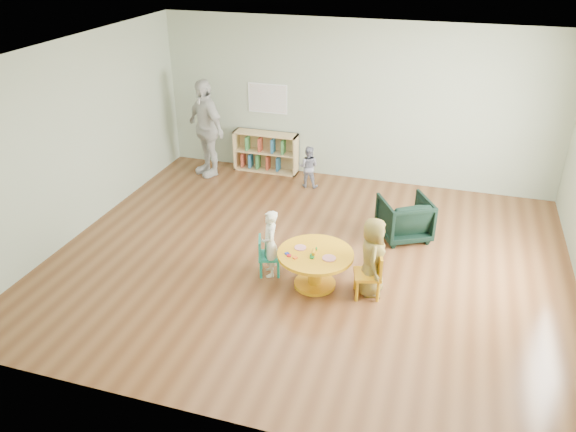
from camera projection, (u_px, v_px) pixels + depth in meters
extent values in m
plane|color=brown|center=(308.00, 259.00, 7.82)|extent=(7.00, 7.00, 0.00)
cube|color=white|center=(312.00, 59.00, 6.55)|extent=(7.00, 6.00, 0.10)
cube|color=#9CAE94|center=(355.00, 103.00, 9.72)|extent=(7.00, 0.10, 2.80)
cube|color=#9CAE94|center=(216.00, 299.00, 4.63)|extent=(7.00, 0.10, 2.80)
cube|color=#9CAE94|center=(76.00, 139.00, 8.09)|extent=(0.10, 6.00, 2.80)
cylinder|color=orange|center=(315.00, 270.00, 7.17)|extent=(0.17, 0.17, 0.44)
cylinder|color=orange|center=(315.00, 283.00, 7.26)|extent=(0.54, 0.54, 0.04)
cylinder|color=orange|center=(316.00, 254.00, 7.06)|extent=(0.97, 0.97, 0.04)
cylinder|color=#D87D7D|center=(300.00, 248.00, 7.14)|extent=(0.15, 0.15, 0.02)
cylinder|color=#D87D7D|center=(329.00, 258.00, 6.92)|extent=(0.17, 0.17, 0.02)
cylinder|color=orange|center=(314.00, 252.00, 7.02)|extent=(0.06, 0.13, 0.04)
cylinder|color=#136F24|center=(311.00, 255.00, 6.96)|extent=(0.03, 0.05, 0.02)
cylinder|color=#136F24|center=(316.00, 249.00, 7.09)|extent=(0.03, 0.05, 0.02)
cube|color=red|center=(289.00, 256.00, 6.97)|extent=(0.06, 0.05, 0.02)
cube|color=#FF5F15|center=(295.00, 258.00, 6.93)|extent=(0.06, 0.07, 0.02)
cube|color=#162CAA|center=(287.00, 254.00, 7.01)|extent=(0.07, 0.07, 0.02)
cube|color=#136F24|center=(312.00, 257.00, 6.93)|extent=(0.05, 0.05, 0.02)
cube|color=#198D74|center=(270.00, 256.00, 7.39)|extent=(0.36, 0.36, 0.04)
cube|color=#198D74|center=(260.00, 247.00, 7.32)|extent=(0.12, 0.28, 0.25)
cylinder|color=#198D74|center=(261.00, 261.00, 7.56)|extent=(0.03, 0.03, 0.25)
cylinder|color=#198D74|center=(261.00, 270.00, 7.36)|extent=(0.03, 0.03, 0.25)
cylinder|color=#198D74|center=(278.00, 260.00, 7.56)|extent=(0.03, 0.03, 0.25)
cylinder|color=#198D74|center=(278.00, 270.00, 7.36)|extent=(0.03, 0.03, 0.25)
cube|color=orange|center=(367.00, 275.00, 6.93)|extent=(0.40, 0.40, 0.04)
cube|color=orange|center=(380.00, 264.00, 6.86)|extent=(0.12, 0.32, 0.28)
cylinder|color=orange|center=(378.00, 292.00, 6.89)|extent=(0.04, 0.04, 0.28)
cylinder|color=orange|center=(376.00, 280.00, 7.12)|extent=(0.04, 0.04, 0.28)
cylinder|color=orange|center=(357.00, 291.00, 6.90)|extent=(0.04, 0.04, 0.28)
cylinder|color=orange|center=(355.00, 279.00, 7.13)|extent=(0.04, 0.04, 0.28)
cube|color=tan|center=(237.00, 149.00, 10.62)|extent=(0.03, 0.30, 0.75)
cube|color=tan|center=(296.00, 155.00, 10.31)|extent=(0.03, 0.30, 0.75)
cube|color=tan|center=(266.00, 170.00, 10.63)|extent=(1.20, 0.30, 0.03)
cube|color=tan|center=(266.00, 134.00, 10.30)|extent=(1.20, 0.30, 0.03)
cube|color=tan|center=(266.00, 152.00, 10.46)|extent=(1.14, 0.28, 0.03)
cube|color=tan|center=(268.00, 149.00, 10.58)|extent=(1.20, 0.02, 0.75)
cube|color=#B74730|center=(243.00, 159.00, 10.66)|extent=(0.04, 0.18, 0.26)
cube|color=teal|center=(251.00, 160.00, 10.62)|extent=(0.04, 0.18, 0.26)
cube|color=#43914D|center=(258.00, 161.00, 10.58)|extent=(0.04, 0.18, 0.26)
cube|color=#B74730|center=(268.00, 162.00, 10.52)|extent=(0.04, 0.18, 0.26)
cube|color=teal|center=(278.00, 164.00, 10.47)|extent=(0.04, 0.18, 0.26)
cube|color=#43914D|center=(248.00, 143.00, 10.47)|extent=(0.04, 0.18, 0.26)
cube|color=#B74730|center=(260.00, 144.00, 10.40)|extent=(0.04, 0.18, 0.26)
cube|color=teal|center=(273.00, 146.00, 10.34)|extent=(0.04, 0.18, 0.26)
cube|color=#43914D|center=(283.00, 147.00, 10.29)|extent=(0.04, 0.18, 0.26)
cube|color=white|center=(268.00, 98.00, 10.14)|extent=(0.74, 0.01, 0.54)
cube|color=red|center=(268.00, 99.00, 10.14)|extent=(0.70, 0.00, 0.50)
imported|color=black|center=(405.00, 218.00, 8.24)|extent=(0.93, 0.94, 0.63)
imported|color=white|center=(270.00, 244.00, 7.29)|extent=(0.34, 0.40, 0.93)
imported|color=gold|center=(372.00, 257.00, 6.89)|extent=(0.41, 0.56, 1.04)
imported|color=#1C2447|center=(308.00, 167.00, 9.83)|extent=(0.38, 0.30, 0.75)
imported|color=silver|center=(206.00, 128.00, 10.12)|extent=(1.10, 0.94, 1.77)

